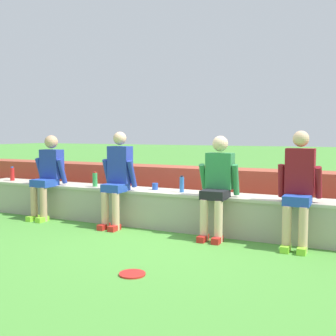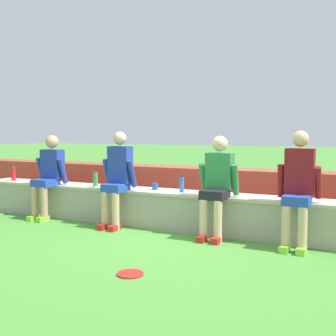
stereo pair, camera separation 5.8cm
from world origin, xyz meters
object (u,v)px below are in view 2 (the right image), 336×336
object	(u,v)px
person_far_left	(49,173)
water_bottle_center_gap	(182,184)
person_right_of_center	(298,186)
water_bottle_near_right	(95,179)
frisbee	(130,274)
person_left_of_center	(117,176)
plastic_cup_middle	(155,186)
person_center	(217,183)
water_bottle_mid_right	(14,174)

from	to	relation	value
person_far_left	water_bottle_center_gap	xyz separation A→B (m)	(2.33, 0.23, -0.08)
person_right_of_center	water_bottle_near_right	bearing A→B (deg)	175.96
water_bottle_near_right	frisbee	xyz separation A→B (m)	(1.88, -1.99, -0.66)
frisbee	person_far_left	bearing A→B (deg)	146.44
person_left_of_center	water_bottle_center_gap	xyz separation A→B (m)	(0.95, 0.26, -0.10)
person_far_left	water_bottle_near_right	bearing A→B (deg)	15.14
person_far_left	water_bottle_near_right	world-z (taller)	person_far_left
person_far_left	person_right_of_center	bearing A→B (deg)	-0.18
water_bottle_near_right	frisbee	distance (m)	2.81
person_right_of_center	plastic_cup_middle	xyz separation A→B (m)	(-2.16, 0.31, -0.17)
plastic_cup_middle	frisbee	size ratio (longest dim) A/B	0.38
water_bottle_center_gap	frisbee	xyz separation A→B (m)	(0.34, -2.01, -0.66)
water_bottle_center_gap	water_bottle_near_right	xyz separation A→B (m)	(-1.54, -0.02, -0.00)
water_bottle_center_gap	plastic_cup_middle	world-z (taller)	water_bottle_center_gap
person_center	water_bottle_near_right	size ratio (longest dim) A/B	5.69
water_bottle_near_right	person_left_of_center	bearing A→B (deg)	-22.79
person_left_of_center	person_right_of_center	xyz separation A→B (m)	(2.63, 0.02, 0.01)
person_left_of_center	plastic_cup_middle	distance (m)	0.60
person_far_left	plastic_cup_middle	xyz separation A→B (m)	(1.86, 0.29, -0.15)
frisbee	water_bottle_near_right	bearing A→B (deg)	133.36
water_bottle_mid_right	water_bottle_center_gap	xyz separation A→B (m)	(3.40, -0.01, -0.00)
water_bottle_mid_right	water_bottle_near_right	distance (m)	1.86
frisbee	water_bottle_center_gap	bearing A→B (deg)	99.70
person_far_left	water_bottle_mid_right	distance (m)	1.10
person_center	water_bottle_mid_right	world-z (taller)	person_center
person_left_of_center	plastic_cup_middle	world-z (taller)	person_left_of_center
person_far_left	water_bottle_center_gap	distance (m)	2.34
water_bottle_mid_right	frisbee	world-z (taller)	water_bottle_mid_right
person_left_of_center	plastic_cup_middle	bearing A→B (deg)	34.65
water_bottle_mid_right	plastic_cup_middle	xyz separation A→B (m)	(2.92, 0.05, -0.07)
water_bottle_near_right	water_bottle_center_gap	bearing A→B (deg)	0.64
water_bottle_mid_right	frisbee	distance (m)	4.30
person_far_left	plastic_cup_middle	distance (m)	1.88
person_right_of_center	water_bottle_mid_right	world-z (taller)	person_right_of_center
water_bottle_mid_right	water_bottle_near_right	world-z (taller)	water_bottle_mid_right
person_right_of_center	water_bottle_mid_right	bearing A→B (deg)	177.08
person_center	water_bottle_center_gap	xyz separation A→B (m)	(-0.62, 0.22, -0.08)
person_center	water_bottle_mid_right	bearing A→B (deg)	176.61
person_left_of_center	plastic_cup_middle	size ratio (longest dim) A/B	14.11
person_right_of_center	water_bottle_near_right	distance (m)	3.23
water_bottle_near_right	plastic_cup_middle	size ratio (longest dim) A/B	2.38
water_bottle_near_right	frisbee	bearing A→B (deg)	-46.64
person_left_of_center	water_bottle_near_right	xyz separation A→B (m)	(-0.59, 0.25, -0.10)
plastic_cup_middle	person_far_left	bearing A→B (deg)	-171.01
water_bottle_center_gap	plastic_cup_middle	xyz separation A→B (m)	(-0.47, 0.06, -0.07)
person_left_of_center	water_bottle_near_right	bearing A→B (deg)	157.21
water_bottle_near_right	person_right_of_center	bearing A→B (deg)	-4.04
water_bottle_mid_right	water_bottle_center_gap	size ratio (longest dim) A/B	1.04
person_center	plastic_cup_middle	world-z (taller)	person_center
water_bottle_center_gap	frisbee	world-z (taller)	water_bottle_center_gap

